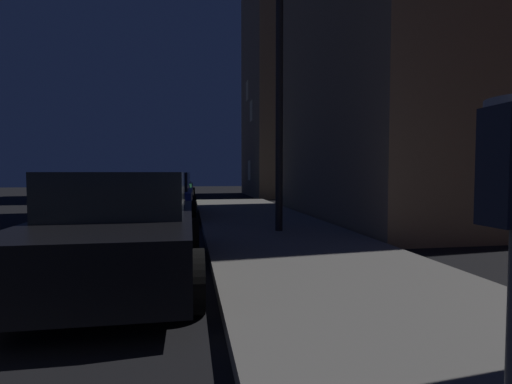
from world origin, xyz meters
The scene contains 6 objects.
car_black centered at (2.85, 4.90, 0.70)m, with size 2.00×4.35×1.43m.
car_blue centered at (2.85, 11.61, 0.72)m, with size 2.16×4.09×1.43m.
car_green centered at (2.85, 18.31, 0.72)m, with size 2.25×4.65×1.43m.
car_white centered at (2.85, 24.17, 0.72)m, with size 2.08×4.19×1.43m.
street_lamp centered at (5.63, 7.88, 4.02)m, with size 0.44×0.44×5.90m.
building_far centered at (11.02, 23.02, 7.74)m, with size 7.45×7.08×15.47m.
Camera 1 is at (3.71, -0.35, 1.42)m, focal length 27.10 mm.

